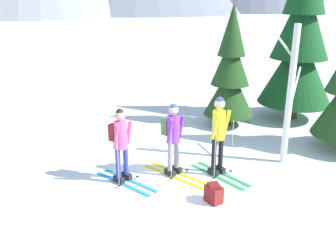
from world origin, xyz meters
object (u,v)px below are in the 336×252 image
(birch_tree_tall, at_px, (290,96))
(skier_in_yellow, at_px, (219,133))
(pine_tree_mid, at_px, (300,39))
(skier_in_pink, at_px, (121,142))
(pine_tree_far, at_px, (230,72))
(skier_in_purple, at_px, (173,136))
(backpack_on_snow_front, at_px, (214,193))

(birch_tree_tall, bearing_deg, skier_in_yellow, -169.36)
(skier_in_yellow, bearing_deg, pine_tree_mid, 42.98)
(skier_in_pink, xyz_separation_m, pine_tree_far, (3.48, 3.07, 0.74))
(skier_in_purple, height_order, backpack_on_snow_front, skier_in_purple)
(skier_in_pink, distance_m, pine_tree_far, 4.70)
(pine_tree_far, bearing_deg, skier_in_pink, -138.58)
(skier_in_purple, bearing_deg, skier_in_pink, -174.59)
(skier_in_yellow, xyz_separation_m, pine_tree_far, (1.37, 3.16, 0.65))
(skier_in_yellow, relative_size, backpack_on_snow_front, 4.59)
(skier_in_purple, bearing_deg, pine_tree_mid, 34.75)
(skier_in_purple, xyz_separation_m, skier_in_yellow, (0.97, -0.19, 0.08))
(skier_in_pink, height_order, birch_tree_tall, birch_tree_tall)
(pine_tree_mid, bearing_deg, skier_in_pink, -150.10)
(skier_in_pink, xyz_separation_m, skier_in_purple, (1.14, 0.11, 0.01))
(skier_in_purple, relative_size, pine_tree_far, 0.46)
(birch_tree_tall, bearing_deg, pine_tree_mid, 58.56)
(skier_in_purple, xyz_separation_m, backpack_on_snow_front, (0.54, -1.33, -0.74))
(pine_tree_mid, bearing_deg, pine_tree_far, -174.02)
(skier_in_purple, distance_m, skier_in_yellow, 1.00)
(skier_in_purple, xyz_separation_m, birch_tree_tall, (2.75, 0.14, 0.73))
(skier_in_pink, relative_size, birch_tree_tall, 0.51)
(skier_in_yellow, relative_size, pine_tree_far, 0.50)
(pine_tree_mid, bearing_deg, birch_tree_tall, -121.44)
(skier_in_pink, xyz_separation_m, birch_tree_tall, (3.89, 0.25, 0.74))
(backpack_on_snow_front, bearing_deg, pine_tree_far, 67.21)
(birch_tree_tall, bearing_deg, skier_in_purple, -177.11)
(skier_in_yellow, height_order, pine_tree_far, pine_tree_far)
(birch_tree_tall, bearing_deg, skier_in_pink, -176.37)
(birch_tree_tall, bearing_deg, backpack_on_snow_front, -146.42)
(skier_in_pink, relative_size, pine_tree_mid, 0.30)
(pine_tree_mid, height_order, birch_tree_tall, pine_tree_mid)
(pine_tree_far, relative_size, birch_tree_tall, 1.11)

